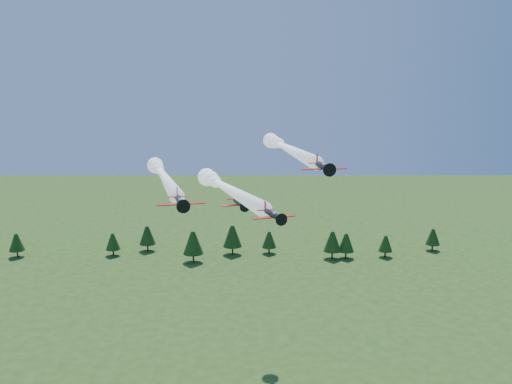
{
  "coord_description": "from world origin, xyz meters",
  "views": [
    {
      "loc": [
        0.02,
        -92.0,
        62.17
      ],
      "look_at": [
        0.17,
        0.0,
        44.79
      ],
      "focal_mm": 40.0,
      "sensor_mm": 36.0,
      "label": 1
    }
  ],
  "objects_px": {
    "plane_lead": "(224,187)",
    "plane_right": "(286,148)",
    "plane_left": "(163,175)",
    "plane_slot": "(239,203)"
  },
  "relations": [
    {
      "from": "plane_lead",
      "to": "plane_slot",
      "type": "height_order",
      "value": "plane_lead"
    },
    {
      "from": "plane_left",
      "to": "plane_slot",
      "type": "height_order",
      "value": "plane_left"
    },
    {
      "from": "plane_left",
      "to": "plane_slot",
      "type": "relative_size",
      "value": 6.54
    },
    {
      "from": "plane_lead",
      "to": "plane_right",
      "type": "xyz_separation_m",
      "value": [
        12.49,
        18.81,
        5.23
      ]
    },
    {
      "from": "plane_right",
      "to": "plane_left",
      "type": "bearing_deg",
      "value": -173.4
    },
    {
      "from": "plane_lead",
      "to": "plane_left",
      "type": "relative_size",
      "value": 0.84
    },
    {
      "from": "plane_left",
      "to": "plane_right",
      "type": "relative_size",
      "value": 0.94
    },
    {
      "from": "plane_left",
      "to": "plane_lead",
      "type": "bearing_deg",
      "value": -55.95
    },
    {
      "from": "plane_lead",
      "to": "plane_right",
      "type": "relative_size",
      "value": 0.78
    },
    {
      "from": "plane_left",
      "to": "plane_slot",
      "type": "bearing_deg",
      "value": -61.24
    }
  ]
}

